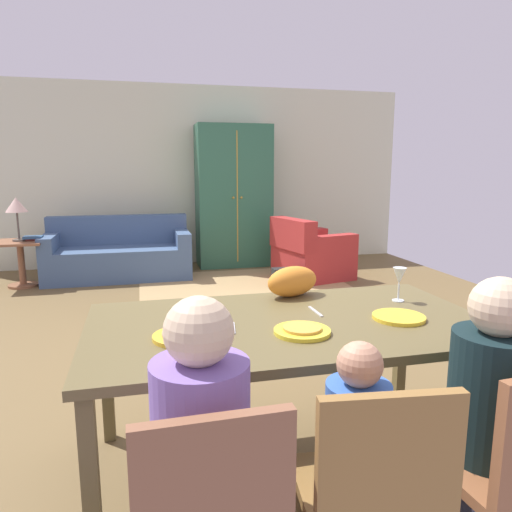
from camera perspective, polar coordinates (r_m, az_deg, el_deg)
name	(u,v)px	position (r m, az deg, el deg)	size (l,w,h in m)	color
ground_plane	(240,326)	(4.57, -1.87, -8.41)	(6.60, 6.36, 0.02)	brown
back_wall	(197,176)	(7.52, -7.11, 9.50)	(6.60, 0.10, 2.70)	beige
dining_table	(289,334)	(2.30, 4.02, -9.27)	(1.88, 1.04, 0.76)	brown
plate_near_man	(182,336)	(2.07, -8.85, -9.51)	(0.25, 0.25, 0.02)	yellow
pizza_near_man	(182,333)	(2.06, -8.87, -9.11)	(0.17, 0.17, 0.01)	gold
plate_near_child	(302,331)	(2.11, 5.55, -8.97)	(0.25, 0.25, 0.02)	yellow
pizza_near_child	(302,328)	(2.11, 5.55, -8.59)	(0.17, 0.17, 0.01)	gold
plate_near_woman	(399,317)	(2.39, 16.73, -7.03)	(0.25, 0.25, 0.02)	yellow
wine_glass	(399,277)	(2.68, 16.81, -2.47)	(0.07, 0.07, 0.19)	silver
fork	(233,328)	(2.17, -2.75, -8.63)	(0.02, 0.15, 0.01)	silver
knife	(316,311)	(2.42, 7.15, -6.61)	(0.01, 0.17, 0.01)	silver
person_man	(201,476)	(1.67, -6.66, -24.68)	(0.30, 0.40, 1.11)	navy
dining_chair_child	(373,492)	(1.67, 13.81, -25.77)	(0.47, 0.47, 0.87)	olive
person_child	(352,475)	(1.83, 11.44, -24.31)	(0.22, 0.30, 0.92)	navy
person_woman	(480,433)	(2.04, 25.31, -18.64)	(0.30, 0.41, 1.11)	#3B3F50
cat	(292,281)	(2.68, 4.39, -3.05)	(0.32, 0.16, 0.17)	orange
area_rug	(244,285)	(6.08, -1.46, -3.46)	(2.60, 1.80, 0.01)	tan
couch	(119,255)	(6.74, -16.11, 0.09)	(1.89, 0.86, 0.82)	#415A7E
armchair	(310,255)	(6.46, 6.50, 0.15)	(1.04, 1.04, 0.82)	#AA2C2A
armoire	(234,196)	(7.22, -2.71, 7.14)	(1.10, 0.59, 2.10)	#2E6449
side_table	(21,257)	(6.63, -26.34, -0.11)	(0.56, 0.56, 0.58)	brown
table_lamp	(16,206)	(6.55, -26.79, 5.33)	(0.26, 0.26, 0.54)	#534B43
book_lower	(36,239)	(6.59, -24.84, 1.87)	(0.22, 0.16, 0.03)	maroon
book_upper	(33,237)	(6.55, -25.15, 2.05)	(0.22, 0.16, 0.03)	#2C5077
handbag	(285,278)	(5.89, 3.54, -2.69)	(0.32, 0.16, 0.26)	#242728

